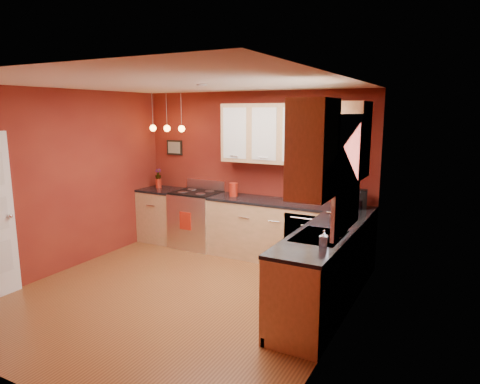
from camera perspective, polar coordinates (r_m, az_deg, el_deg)
The scene contains 26 objects.
floor at distance 5.59m, azimuth -8.15°, elevation -13.51°, with size 4.20×4.20×0.00m, color brown.
ceiling at distance 5.11m, azimuth -8.94°, elevation 14.13°, with size 4.00×4.20×0.02m, color white.
wall_back at distance 6.97m, azimuth 1.76°, elevation 2.60°, with size 4.00×0.02×2.60m, color maroon.
wall_front at distance 3.77m, azimuth -27.89°, elevation -5.69°, with size 4.00×0.02×2.60m, color maroon.
wall_left at distance 6.57m, azimuth -22.71°, elevation 1.27°, with size 0.02×4.20×2.60m, color maroon.
wall_right at distance 4.34m, azimuth 13.28°, elevation -2.69°, with size 0.02×4.20×2.60m, color maroon.
base_cabinets_back_left at distance 7.76m, azimuth -10.29°, elevation -3.14°, with size 0.70×0.60×0.90m, color tan.
base_cabinets_back_right at distance 6.59m, azimuth 6.28°, elevation -5.50°, with size 2.54×0.60×0.90m, color tan.
base_cabinets_right at distance 5.08m, azimuth 10.86°, elevation -10.64°, with size 0.60×2.10×0.90m, color tan.
counter_back_left at distance 7.66m, azimuth -10.41°, elevation 0.28°, with size 0.70×0.62×0.04m, color black.
counter_back_right at distance 6.48m, azimuth 6.37°, elevation -1.51°, with size 2.54×0.62×0.04m, color black.
counter_right at distance 4.93m, azimuth 11.06°, elevation -5.55°, with size 0.62×2.10×0.04m, color black.
gas_range at distance 7.33m, azimuth -5.80°, elevation -3.58°, with size 0.76×0.64×1.11m.
dishwasher_front at distance 6.21m, azimuth 8.47°, elevation -6.58°, with size 0.60×0.02×0.80m, color silver.
sink at distance 4.80m, azimuth 10.55°, elevation -6.06°, with size 0.50×0.70×0.33m.
window at distance 4.56m, azimuth 14.15°, elevation 2.89°, with size 0.06×1.02×1.22m.
upper_cabinets_back at distance 6.51m, azimuth 5.89°, elevation 7.71°, with size 2.00×0.35×0.90m, color tan.
upper_cabinets_right at distance 4.60m, azimuth 12.55°, elevation 6.29°, with size 0.35×1.95×0.90m, color tan.
wall_picture at distance 7.72m, azimuth -8.71°, elevation 5.88°, with size 0.32×0.03×0.26m, color black.
pendant_lights at distance 7.38m, azimuth -9.71°, elevation 8.42°, with size 0.71×0.11×0.66m.
red_canister at distance 6.86m, azimuth -0.88°, elevation 0.33°, with size 0.14×0.14×0.21m.
red_vase at distance 7.77m, azimuth -10.82°, elevation 1.16°, with size 0.10×0.10×0.16m, color #A32111.
flowers at distance 7.74m, azimuth -10.87°, elevation 2.33°, with size 0.11×0.11×0.20m, color #A32111.
coffee_maker at distance 6.23m, azimuth 15.72°, elevation -1.00°, with size 0.21×0.21×0.27m.
soap_pump at distance 4.38m, azimuth 11.12°, elevation -6.14°, with size 0.08×0.08×0.18m, color silver.
dish_towel at distance 7.06m, azimuth -7.31°, elevation -3.85°, with size 0.22×0.01×0.29m, color #A32111.
Camera 1 is at (3.05, -4.09, 2.28)m, focal length 32.00 mm.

